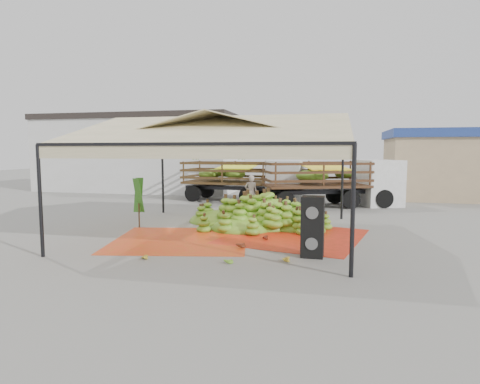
% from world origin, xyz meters
% --- Properties ---
extents(ground, '(90.00, 90.00, 0.00)m').
position_xyz_m(ground, '(0.00, 0.00, 0.00)').
color(ground, slate).
rests_on(ground, ground).
extents(canopy_tent, '(8.10, 8.10, 4.00)m').
position_xyz_m(canopy_tent, '(0.00, 0.00, 3.30)').
color(canopy_tent, black).
rests_on(canopy_tent, ground).
extents(building_white, '(14.30, 6.30, 5.40)m').
position_xyz_m(building_white, '(-10.00, 14.00, 2.71)').
color(building_white, silver).
rests_on(building_white, ground).
extents(building_tan, '(6.30, 5.30, 4.10)m').
position_xyz_m(building_tan, '(10.00, 13.00, 2.07)').
color(building_tan, tan).
rests_on(building_tan, ground).
extents(tarp_left, '(4.85, 4.70, 0.01)m').
position_xyz_m(tarp_left, '(-1.13, -1.25, 0.01)').
color(tarp_left, red).
rests_on(tarp_left, ground).
extents(tarp_right, '(5.09, 5.24, 0.01)m').
position_xyz_m(tarp_right, '(2.37, 0.09, 0.01)').
color(tarp_right, red).
rests_on(tarp_right, ground).
extents(banana_heap, '(6.45, 5.63, 1.22)m').
position_xyz_m(banana_heap, '(0.81, 1.92, 0.61)').
color(banana_heap, '#52801A').
rests_on(banana_heap, ground).
extents(hand_yellow_a, '(0.48, 0.40, 0.21)m').
position_xyz_m(hand_yellow_a, '(2.35, -3.09, 0.11)').
color(hand_yellow_a, '#C08E26').
rests_on(hand_yellow_a, ground).
extents(hand_yellow_b, '(0.49, 0.48, 0.17)m').
position_xyz_m(hand_yellow_b, '(-1.26, -3.70, 0.09)').
color(hand_yellow_b, gold).
rests_on(hand_yellow_b, ground).
extents(hand_red_a, '(0.60, 0.56, 0.22)m').
position_xyz_m(hand_red_a, '(0.92, -1.81, 0.11)').
color(hand_red_a, '#5E3115').
rests_on(hand_red_a, ground).
extents(hand_red_b, '(0.52, 0.45, 0.20)m').
position_xyz_m(hand_red_b, '(1.42, -0.63, 0.10)').
color(hand_red_b, '#5B2914').
rests_on(hand_red_b, ground).
extents(hand_green, '(0.49, 0.47, 0.17)m').
position_xyz_m(hand_green, '(1.00, -3.50, 0.09)').
color(hand_green, '#4A7217').
rests_on(hand_green, ground).
extents(hanging_bunches, '(1.74, 0.24, 0.20)m').
position_xyz_m(hanging_bunches, '(0.03, -0.89, 2.62)').
color(hanging_bunches, '#3A7518').
rests_on(hanging_bunches, ground).
extents(speaker_stack, '(0.61, 0.54, 1.64)m').
position_xyz_m(speaker_stack, '(3.07, -2.40, 0.82)').
color(speaker_stack, black).
rests_on(speaker_stack, ground).
extents(banana_leaves, '(0.96, 1.36, 3.70)m').
position_xyz_m(banana_leaves, '(-3.28, 0.56, 0.00)').
color(banana_leaves, '#2E7A20').
rests_on(banana_leaves, ground).
extents(vendor, '(0.69, 0.53, 1.69)m').
position_xyz_m(vendor, '(-0.20, 5.71, 0.85)').
color(vendor, gray).
rests_on(vendor, ground).
extents(truck_left, '(6.91, 2.87, 2.31)m').
position_xyz_m(truck_left, '(-1.03, 9.01, 1.43)').
color(truck_left, '#4C3119').
rests_on(truck_left, ground).
extents(truck_right, '(7.30, 4.65, 2.37)m').
position_xyz_m(truck_right, '(3.87, 8.09, 1.46)').
color(truck_right, '#452617').
rests_on(truck_right, ground).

